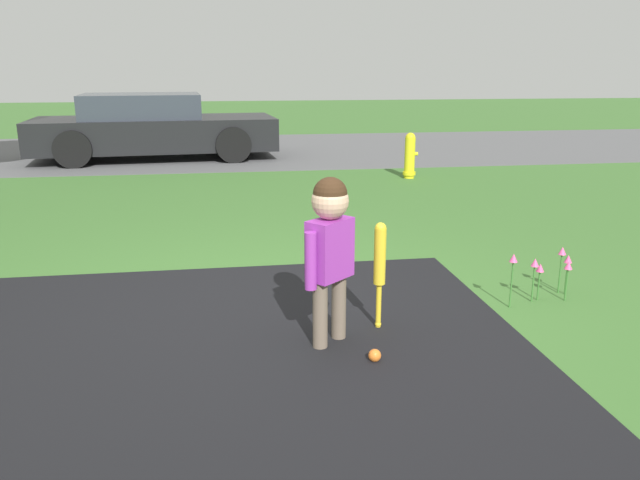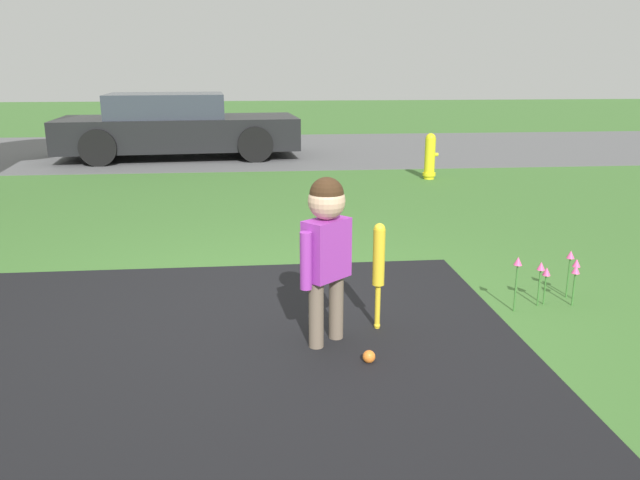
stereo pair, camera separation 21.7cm
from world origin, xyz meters
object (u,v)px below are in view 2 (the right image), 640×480
at_px(parked_car, 177,127).
at_px(sports_ball, 369,357).
at_px(baseball_bat, 379,261).
at_px(child, 327,238).
at_px(fire_hydrant, 430,157).

bearing_deg(parked_car, sports_ball, -81.02).
xyz_separation_m(baseball_bat, parked_car, (-2.33, 8.70, 0.12)).
bearing_deg(parked_car, baseball_bat, -79.39).
relative_size(child, baseball_bat, 1.46).
relative_size(baseball_bat, sports_ball, 9.48).
distance_m(child, fire_hydrant, 6.37).
bearing_deg(sports_ball, child, 125.93).
distance_m(child, parked_car, 9.10).
height_order(fire_hydrant, parked_car, parked_car).
bearing_deg(sports_ball, parked_car, 103.39).
relative_size(child, parked_car, 0.23).
height_order(child, baseball_bat, child).
height_order(child, sports_ball, child).
bearing_deg(sports_ball, fire_hydrant, 71.57).
xyz_separation_m(baseball_bat, fire_hydrant, (1.93, 5.74, -0.12)).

